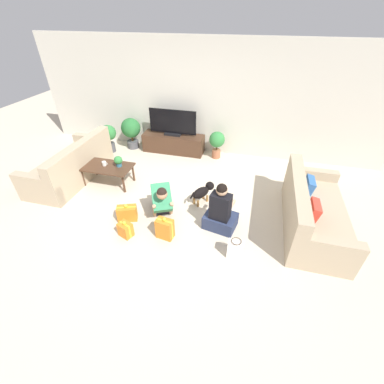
% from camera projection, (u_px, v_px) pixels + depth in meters
% --- Properties ---
extents(ground_plane, '(16.00, 16.00, 0.00)m').
position_uv_depth(ground_plane, '(170.00, 212.00, 4.70)').
color(ground_plane, beige).
extents(wall_back, '(8.40, 0.06, 2.60)m').
position_uv_depth(wall_back, '(203.00, 99.00, 6.01)').
color(wall_back, beige).
rests_on(wall_back, ground_plane).
extents(sofa_left, '(0.90, 2.00, 0.83)m').
position_uv_depth(sofa_left, '(72.00, 166.00, 5.48)').
color(sofa_left, tan).
rests_on(sofa_left, ground_plane).
extents(sofa_right, '(0.90, 2.00, 0.83)m').
position_uv_depth(sofa_right, '(311.00, 212.00, 4.23)').
color(sofa_right, tan).
rests_on(sofa_right, ground_plane).
extents(coffee_table, '(1.04, 0.56, 0.41)m').
position_uv_depth(coffee_table, '(107.00, 168.00, 5.26)').
color(coffee_table, '#472D1E').
rests_on(coffee_table, ground_plane).
extents(tv_console, '(1.54, 0.45, 0.46)m').
position_uv_depth(tv_console, '(174.00, 143.00, 6.54)').
color(tv_console, '#472D1E').
rests_on(tv_console, ground_plane).
extents(tv, '(1.17, 0.20, 0.63)m').
position_uv_depth(tv, '(173.00, 124.00, 6.24)').
color(tv, black).
rests_on(tv, tv_console).
extents(potted_plant_back_right, '(0.37, 0.37, 0.67)m').
position_uv_depth(potted_plant_back_right, '(217.00, 142.00, 6.16)').
color(potted_plant_back_right, '#A36042').
rests_on(potted_plant_back_right, ground_plane).
extents(potted_plant_corner_left, '(0.38, 0.38, 0.70)m').
position_uv_depth(potted_plant_corner_left, '(109.00, 135.00, 6.42)').
color(potted_plant_corner_left, '#4C4C51').
rests_on(potted_plant_corner_left, ground_plane).
extents(potted_plant_back_left, '(0.49, 0.49, 0.79)m').
position_uv_depth(potted_plant_back_left, '(131.00, 130.00, 6.58)').
color(potted_plant_back_left, '#4C4C51').
rests_on(potted_plant_back_left, ground_plane).
extents(person_kneeling, '(0.61, 0.80, 0.75)m').
position_uv_depth(person_kneeling, '(161.00, 199.00, 4.48)').
color(person_kneeling, '#23232D').
rests_on(person_kneeling, ground_plane).
extents(person_sitting, '(0.59, 0.55, 0.90)m').
position_uv_depth(person_sitting, '(221.00, 213.00, 4.19)').
color(person_sitting, '#283351').
rests_on(person_sitting, ground_plane).
extents(dog, '(0.39, 0.52, 0.36)m').
position_uv_depth(dog, '(203.00, 191.00, 4.82)').
color(dog, black).
rests_on(dog, ground_plane).
extents(gift_box_a, '(0.29, 0.21, 0.40)m').
position_uv_depth(gift_box_a, '(165.00, 229.00, 4.09)').
color(gift_box_a, orange).
rests_on(gift_box_a, ground_plane).
extents(gift_box_b, '(0.26, 0.23, 0.30)m').
position_uv_depth(gift_box_b, '(126.00, 230.00, 4.14)').
color(gift_box_b, orange).
rests_on(gift_box_b, ground_plane).
extents(gift_box_c, '(0.37, 0.28, 0.33)m').
position_uv_depth(gift_box_c, '(127.00, 213.00, 4.46)').
color(gift_box_c, orange).
rests_on(gift_box_c, ground_plane).
extents(gift_bag_a, '(0.23, 0.15, 0.33)m').
position_uv_depth(gift_bag_a, '(235.00, 249.00, 3.76)').
color(gift_bag_a, white).
rests_on(gift_bag_a, ground_plane).
extents(mug, '(0.12, 0.08, 0.09)m').
position_uv_depth(mug, '(104.00, 164.00, 5.23)').
color(mug, silver).
rests_on(mug, coffee_table).
extents(tabletop_plant, '(0.17, 0.17, 0.22)m').
position_uv_depth(tabletop_plant, '(118.00, 161.00, 5.16)').
color(tabletop_plant, '#336B84').
rests_on(tabletop_plant, coffee_table).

